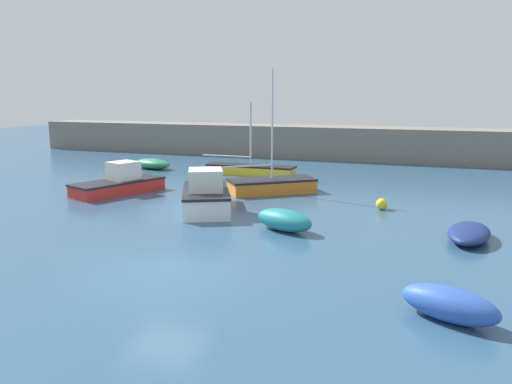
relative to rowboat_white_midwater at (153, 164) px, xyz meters
name	(u,v)px	position (x,y,z in m)	size (l,w,h in m)	color
ground_plane	(164,275)	(11.92, -18.77, -0.47)	(120.00, 120.00, 0.20)	#2D5170
harbor_breakwater	(341,143)	(11.92, 10.65, 0.98)	(58.53, 3.84, 2.71)	slate
rowboat_white_midwater	(153,164)	(0.00, 0.00, 0.00)	(3.43, 2.26, 0.75)	#287A4C
dinghy_near_pier	(449,304)	(20.12, -19.40, 0.05)	(2.56, 1.77, 0.84)	#2D56B7
motorboat_with_cabin	(119,183)	(3.21, -8.65, 0.18)	(3.57, 5.48, 1.73)	red
sailboat_short_mast	(251,169)	(7.79, -0.25, 0.01)	(6.64, 1.54, 4.91)	yellow
open_tender_yellow	(284,220)	(14.02, -12.97, 0.06)	(2.88, 2.09, 0.87)	teal
rowboat_blue_near	(469,233)	(20.92, -11.94, -0.08)	(1.87, 3.24, 0.58)	navy
sailboat_tall_mast	(272,185)	(11.07, -5.61, 0.05)	(4.94, 4.44, 6.73)	orange
motorboat_grey_hull	(206,195)	(9.53, -10.82, 0.35)	(4.02, 5.21, 2.00)	white
mooring_buoy_yellow	(382,204)	(17.29, -7.83, -0.10)	(0.55, 0.55, 0.55)	yellow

